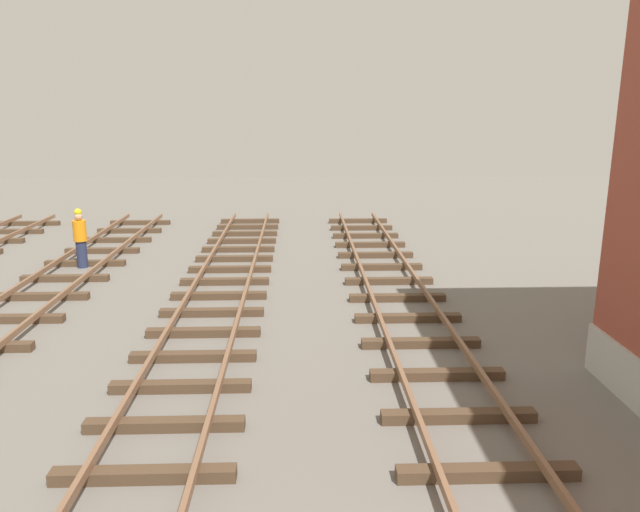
# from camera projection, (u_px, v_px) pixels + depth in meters

# --- Properties ---
(track_worker_foreground) EXTENTS (0.40, 0.40, 1.87)m
(track_worker_foreground) POSITION_uv_depth(u_px,v_px,m) (80.00, 238.00, 18.85)
(track_worker_foreground) COLOR #262D4C
(track_worker_foreground) RESTS_ON ground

